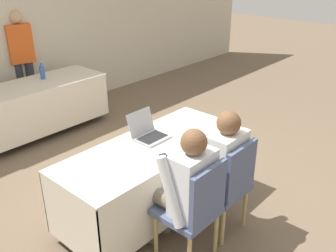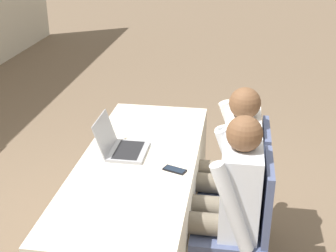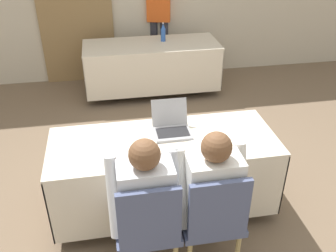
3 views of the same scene
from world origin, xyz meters
name	(u,v)px [view 3 (image 3 of 3)]	position (x,y,z in m)	size (l,w,h in m)	color
ground_plane	(164,207)	(0.00, 0.00, 0.00)	(24.00, 24.00, 0.00)	brown
conference_table_near	(164,158)	(0.00, 0.00, 0.55)	(1.84, 0.73, 0.72)	beige
conference_table_far	(152,56)	(0.24, 2.40, 0.55)	(1.84, 0.73, 0.72)	beige
laptop	(172,127)	(0.09, 0.13, 0.77)	(0.30, 0.31, 0.24)	#99999E
cell_phone	(157,159)	(-0.09, -0.25, 0.73)	(0.11, 0.15, 0.01)	black
paper_beside_laptop	(209,147)	(0.33, -0.16, 0.72)	(0.28, 0.34, 0.00)	white
water_bottle	(163,33)	(0.42, 2.49, 0.84)	(0.07, 0.07, 0.25)	#2D5BB7
chair_near_left	(148,225)	(-0.23, -0.67, 0.50)	(0.44, 0.44, 0.90)	tan
chair_near_right	(212,217)	(0.23, -0.67, 0.50)	(0.44, 0.44, 0.90)	tan
person_checkered_shirt	(145,197)	(-0.23, -0.57, 0.66)	(0.50, 0.52, 1.16)	#665B4C
person_white_shirt	(209,189)	(0.23, -0.57, 0.66)	(0.50, 0.52, 1.16)	#665B4C
person_red_shirt	(159,16)	(0.45, 3.07, 0.91)	(0.38, 0.28, 1.59)	#33333D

